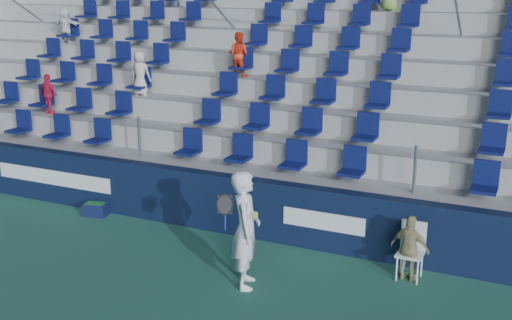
% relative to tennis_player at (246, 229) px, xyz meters
% --- Properties ---
extents(ground, '(70.00, 70.00, 0.00)m').
position_rel_tennis_player_xyz_m(ground, '(-0.79, -1.15, -1.00)').
color(ground, '#2A634E').
rests_on(ground, ground).
extents(sponsor_wall, '(24.00, 0.32, 1.20)m').
position_rel_tennis_player_xyz_m(sponsor_wall, '(-0.78, 2.00, -0.40)').
color(sponsor_wall, '#0D1732').
rests_on(sponsor_wall, ground).
extents(grandstand, '(24.00, 8.17, 6.63)m').
position_rel_tennis_player_xyz_m(grandstand, '(-0.79, 7.09, 1.13)').
color(grandstand, '#A2A29D').
rests_on(grandstand, ground).
extents(tennis_player, '(0.76, 0.86, 2.00)m').
position_rel_tennis_player_xyz_m(tennis_player, '(0.00, 0.00, 0.00)').
color(tennis_player, white).
rests_on(tennis_player, ground).
extents(line_judge_chair, '(0.44, 0.45, 0.99)m').
position_rel_tennis_player_xyz_m(line_judge_chair, '(2.43, 1.50, -0.44)').
color(line_judge_chair, white).
rests_on(line_judge_chair, ground).
extents(line_judge, '(0.72, 0.41, 1.16)m').
position_rel_tennis_player_xyz_m(line_judge, '(2.43, 1.35, -0.42)').
color(line_judge, tan).
rests_on(line_judge, ground).
extents(ball_bin, '(0.57, 0.43, 0.28)m').
position_rel_tennis_player_xyz_m(ball_bin, '(-4.42, 1.60, -0.85)').
color(ball_bin, '#10163C').
rests_on(ball_bin, ground).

